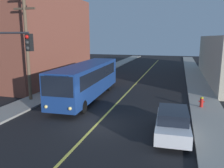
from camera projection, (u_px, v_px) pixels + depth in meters
ground_plane at (96, 125)px, 15.00m from camera, size 120.00×120.00×0.00m
sidewalk_left at (67, 86)px, 26.38m from camera, size 2.50×90.00×0.15m
sidewalk_right at (202, 95)px, 22.40m from camera, size 2.50×90.00×0.15m
lane_stripe_center at (137, 82)px, 29.11m from camera, size 0.16×60.00×0.01m
building_left_brick at (30, 39)px, 29.29m from camera, size 10.00×16.13×10.69m
city_bus at (88, 79)px, 21.16m from camera, size 3.05×12.23×3.20m
parked_car_white at (173, 123)px, 13.06m from camera, size 1.97×4.47×1.62m
utility_pole_near at (27, 41)px, 19.56m from camera, size 2.40×0.28×9.28m
traffic_signal_left_corner at (3, 59)px, 14.03m from camera, size 3.75×0.48×6.00m
fire_hydrant at (202, 102)px, 18.21m from camera, size 0.44×0.26×0.84m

